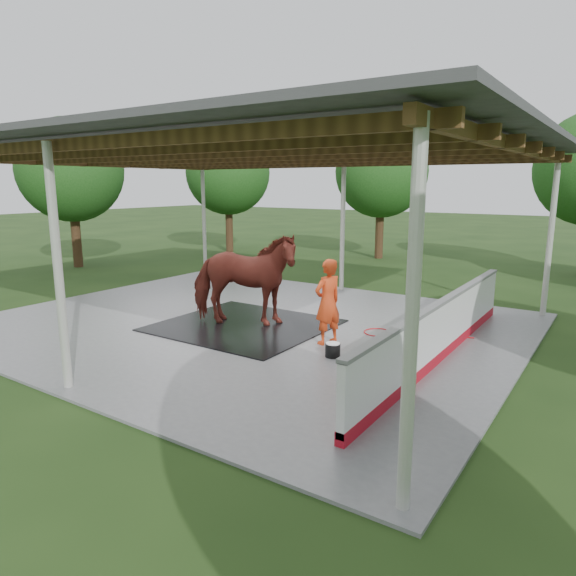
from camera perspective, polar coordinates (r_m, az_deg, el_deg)
The scene contains 12 objects.
ground at distance 12.23m, azimuth -4.48°, elevation -4.07°, with size 100.00×100.00×0.00m, color #1E3814.
concrete_slab at distance 12.23m, azimuth -4.48°, elevation -3.96°, with size 12.00×10.00×0.05m, color slate.
pavilion_structure at distance 11.80m, azimuth -4.79°, elevation 14.81°, with size 12.60×10.60×4.05m.
dasher_board at distance 9.99m, azimuth 16.74°, elevation -4.59°, with size 0.16×8.00×1.15m.
tree_belt at distance 12.34m, azimuth -0.97°, elevation 13.87°, with size 28.00×28.00×5.80m.
rubber_mat at distance 11.95m, azimuth -4.90°, elevation -4.14°, with size 3.66×3.43×0.03m, color black.
horse at distance 11.71m, azimuth -4.99°, elevation 0.96°, with size 1.15×2.53×2.13m, color maroon.
handler at distance 10.43m, azimuth 4.43°, elevation -1.54°, with size 0.64×0.42×1.76m, color red.
wash_bucket at distance 9.84m, azimuth 5.00°, elevation -6.84°, with size 0.29×0.29×0.27m.
soap_bottle_a at distance 9.50m, azimuth 8.65°, elevation -7.61°, with size 0.11×0.11×0.28m, color silver.
soap_bottle_b at distance 9.57m, azimuth 8.62°, elevation -7.70°, with size 0.09×0.09×0.21m, color #338CD8.
hose_coil at distance 12.03m, azimuth 14.68°, elevation -4.39°, with size 2.19×1.88×0.02m.
Camera 1 is at (7.33, -9.23, 3.28)m, focal length 32.00 mm.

